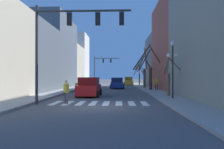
{
  "coord_description": "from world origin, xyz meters",
  "views": [
    {
      "loc": [
        1.38,
        -13.57,
        1.9
      ],
      "look_at": [
        -0.02,
        28.25,
        2.24
      ],
      "focal_mm": 35.0,
      "sensor_mm": 36.0,
      "label": 1
    }
  ],
  "objects_px": {
    "car_parked_right_far": "(117,83)",
    "street_tree_right_near": "(144,70)",
    "car_at_intersection": "(128,81)",
    "car_parked_right_mid": "(85,84)",
    "street_tree_left_near": "(170,77)",
    "street_lamp_right_corner": "(173,58)",
    "pedestrian_near_right_corner": "(156,82)",
    "traffic_signal_near": "(71,31)",
    "street_tree_left_far": "(149,71)",
    "car_parked_left_near": "(89,87)",
    "traffic_signal_far": "(102,65)",
    "street_tree_right_mid": "(140,75)",
    "pedestrian_crossing_street": "(66,90)"
  },
  "relations": [
    {
      "from": "car_parked_right_far",
      "to": "street_tree_right_near",
      "type": "height_order",
      "value": "street_tree_right_near"
    },
    {
      "from": "street_tree_right_near",
      "to": "street_tree_right_mid",
      "type": "distance_m",
      "value": 11.79
    },
    {
      "from": "street_tree_left_far",
      "to": "car_parked_right_mid",
      "type": "bearing_deg",
      "value": 173.8
    },
    {
      "from": "street_tree_left_near",
      "to": "street_tree_left_far",
      "type": "xyz_separation_m",
      "value": [
        -0.61,
        9.24,
        0.73
      ]
    },
    {
      "from": "street_lamp_right_corner",
      "to": "car_parked_left_near",
      "type": "xyz_separation_m",
      "value": [
        -7.15,
        3.39,
        -2.53
      ]
    },
    {
      "from": "traffic_signal_near",
      "to": "pedestrian_near_right_corner",
      "type": "relative_size",
      "value": 4.08
    },
    {
      "from": "pedestrian_near_right_corner",
      "to": "street_tree_right_mid",
      "type": "xyz_separation_m",
      "value": [
        -0.44,
        17.88,
        1.04
      ]
    },
    {
      "from": "car_parked_right_far",
      "to": "street_tree_right_mid",
      "type": "relative_size",
      "value": 0.98
    },
    {
      "from": "street_tree_left_far",
      "to": "car_parked_left_near",
      "type": "bearing_deg",
      "value": -131.39
    },
    {
      "from": "car_parked_left_near",
      "to": "street_tree_right_near",
      "type": "xyz_separation_m",
      "value": [
        6.78,
        13.01,
        2.05
      ]
    },
    {
      "from": "street_lamp_right_corner",
      "to": "pedestrian_near_right_corner",
      "type": "relative_size",
      "value": 2.78
    },
    {
      "from": "car_at_intersection",
      "to": "street_tree_left_near",
      "type": "distance_m",
      "value": 27.39
    },
    {
      "from": "traffic_signal_near",
      "to": "pedestrian_crossing_street",
      "type": "bearing_deg",
      "value": 140.4
    },
    {
      "from": "street_lamp_right_corner",
      "to": "car_parked_right_far",
      "type": "xyz_separation_m",
      "value": [
        -4.61,
        16.58,
        -2.57
      ]
    },
    {
      "from": "street_lamp_right_corner",
      "to": "street_tree_left_near",
      "type": "xyz_separation_m",
      "value": [
        0.23,
        1.83,
        -1.52
      ]
    },
    {
      "from": "traffic_signal_far",
      "to": "street_tree_right_mid",
      "type": "distance_m",
      "value": 9.12
    },
    {
      "from": "traffic_signal_far",
      "to": "pedestrian_crossing_street",
      "type": "bearing_deg",
      "value": -89.41
    },
    {
      "from": "car_parked_left_near",
      "to": "street_tree_left_far",
      "type": "bearing_deg",
      "value": 138.61
    },
    {
      "from": "traffic_signal_near",
      "to": "car_parked_left_near",
      "type": "height_order",
      "value": "traffic_signal_near"
    },
    {
      "from": "car_at_intersection",
      "to": "street_tree_left_far",
      "type": "height_order",
      "value": "street_tree_left_far"
    },
    {
      "from": "traffic_signal_near",
      "to": "street_tree_left_far",
      "type": "xyz_separation_m",
      "value": [
        7.15,
        14.11,
        -2.38
      ]
    },
    {
      "from": "traffic_signal_far",
      "to": "street_tree_left_near",
      "type": "distance_m",
      "value": 30.7
    },
    {
      "from": "street_tree_right_near",
      "to": "street_tree_left_near",
      "type": "bearing_deg",
      "value": -87.6
    },
    {
      "from": "traffic_signal_near",
      "to": "street_tree_left_near",
      "type": "xyz_separation_m",
      "value": [
        7.76,
        4.87,
        -3.11
      ]
    },
    {
      "from": "car_at_intersection",
      "to": "car_parked_right_mid",
      "type": "height_order",
      "value": "car_at_intersection"
    },
    {
      "from": "car_parked_right_mid",
      "to": "pedestrian_crossing_street",
      "type": "height_order",
      "value": "car_parked_right_mid"
    },
    {
      "from": "street_tree_left_near",
      "to": "street_tree_right_mid",
      "type": "distance_m",
      "value": 26.34
    },
    {
      "from": "traffic_signal_near",
      "to": "pedestrian_near_right_corner",
      "type": "xyz_separation_m",
      "value": [
        7.98,
        13.32,
        -3.83
      ]
    },
    {
      "from": "car_parked_right_mid",
      "to": "pedestrian_near_right_corner",
      "type": "distance_m",
      "value": 9.5
    },
    {
      "from": "car_at_intersection",
      "to": "street_tree_left_far",
      "type": "xyz_separation_m",
      "value": [
        1.93,
        -18.01,
        1.75
      ]
    },
    {
      "from": "car_at_intersection",
      "to": "street_tree_left_near",
      "type": "relative_size",
      "value": 1.21
    },
    {
      "from": "traffic_signal_far",
      "to": "car_at_intersection",
      "type": "height_order",
      "value": "traffic_signal_far"
    },
    {
      "from": "car_parked_right_mid",
      "to": "pedestrian_near_right_corner",
      "type": "xyz_separation_m",
      "value": [
        9.34,
        -1.71,
        0.31
      ]
    },
    {
      "from": "traffic_signal_near",
      "to": "car_parked_right_mid",
      "type": "distance_m",
      "value": 15.66
    },
    {
      "from": "car_at_intersection",
      "to": "street_tree_left_near",
      "type": "height_order",
      "value": "street_tree_left_near"
    },
    {
      "from": "traffic_signal_far",
      "to": "street_lamp_right_corner",
      "type": "distance_m",
      "value": 32.31
    },
    {
      "from": "traffic_signal_near",
      "to": "street_tree_right_near",
      "type": "relative_size",
      "value": 1.08
    },
    {
      "from": "street_lamp_right_corner",
      "to": "street_tree_left_far",
      "type": "xyz_separation_m",
      "value": [
        -0.38,
        11.08,
        -0.79
      ]
    },
    {
      "from": "street_tree_right_mid",
      "to": "street_lamp_right_corner",
      "type": "bearing_deg",
      "value": -90.03
    },
    {
      "from": "traffic_signal_far",
      "to": "street_tree_left_near",
      "type": "xyz_separation_m",
      "value": [
        8.48,
        -29.38,
        -2.69
      ]
    },
    {
      "from": "car_parked_right_mid",
      "to": "street_tree_right_near",
      "type": "distance_m",
      "value": 9.8
    },
    {
      "from": "pedestrian_near_right_corner",
      "to": "street_tree_left_far",
      "type": "xyz_separation_m",
      "value": [
        -0.83,
        0.79,
        1.45
      ]
    },
    {
      "from": "traffic_signal_far",
      "to": "street_tree_right_mid",
      "type": "relative_size",
      "value": 1.39
    },
    {
      "from": "traffic_signal_near",
      "to": "street_tree_left_near",
      "type": "height_order",
      "value": "traffic_signal_near"
    },
    {
      "from": "street_tree_left_near",
      "to": "street_tree_right_mid",
      "type": "relative_size",
      "value": 0.77
    },
    {
      "from": "pedestrian_near_right_corner",
      "to": "street_tree_left_near",
      "type": "distance_m",
      "value": 8.49
    },
    {
      "from": "pedestrian_near_right_corner",
      "to": "street_tree_right_near",
      "type": "distance_m",
      "value": 6.42
    },
    {
      "from": "pedestrian_near_right_corner",
      "to": "car_parked_left_near",
      "type": "bearing_deg",
      "value": 31.55
    },
    {
      "from": "street_lamp_right_corner",
      "to": "car_at_intersection",
      "type": "bearing_deg",
      "value": 94.55
    },
    {
      "from": "street_tree_left_far",
      "to": "street_tree_right_mid",
      "type": "bearing_deg",
      "value": 88.68
    }
  ]
}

